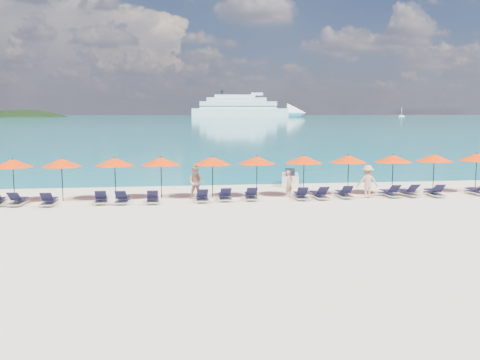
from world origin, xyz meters
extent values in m
plane|color=beige|center=(0.00, 0.00, 0.00)|extent=(1400.00, 1400.00, 0.00)
cube|color=#1FA9B2|center=(0.00, 660.00, 0.01)|extent=(1600.00, 1300.00, 0.01)
ellipsoid|color=black|center=(-150.00, 560.00, -35.00)|extent=(162.00, 126.00, 85.50)
cube|color=white|center=(69.45, 501.91, 4.28)|extent=(95.20, 25.19, 8.55)
cone|color=white|center=(125.68, 497.02, 4.28)|extent=(20.37, 20.37, 18.81)
cube|color=white|center=(67.75, 502.06, 11.97)|extent=(76.24, 21.01, 6.84)
cube|color=white|center=(66.04, 502.21, 17.10)|extent=(59.22, 17.83, 4.28)
cube|color=white|center=(64.34, 502.36, 20.53)|extent=(40.25, 13.65, 2.99)
cube|color=black|center=(67.75, 502.06, 10.69)|extent=(77.19, 21.26, 0.77)
cube|color=black|center=(67.75, 502.06, 13.68)|extent=(75.28, 20.75, 0.77)
cylinder|color=black|center=(52.58, 503.38, 23.95)|extent=(3.76, 3.76, 4.70)
cube|color=white|center=(125.85, 499.60, 0.74)|extent=(5.58, 1.86, 1.49)
cylinder|color=white|center=(125.85, 499.60, 5.58)|extent=(0.33, 0.33, 9.30)
cube|color=white|center=(263.68, 558.12, 0.80)|extent=(6.00, 2.00, 1.60)
cylinder|color=white|center=(263.68, 558.12, 6.00)|extent=(0.36, 0.36, 10.00)
cube|color=silver|center=(4.15, 9.55, 0.34)|extent=(1.59, 2.90, 0.63)
cube|color=black|center=(4.10, 9.33, 0.80)|extent=(0.80, 1.24, 0.40)
cylinder|color=black|center=(4.29, 10.22, 0.97)|extent=(0.63, 0.20, 0.07)
imported|color=tan|center=(2.93, 4.60, 0.74)|extent=(0.64, 0.61, 1.47)
imported|color=tan|center=(-2.13, 4.64, 0.89)|extent=(0.95, 0.68, 1.78)
imported|color=tan|center=(7.06, 3.75, 0.89)|extent=(1.22, 0.71, 1.79)
cylinder|color=black|center=(-11.48, 5.00, 1.10)|extent=(0.05, 0.05, 2.20)
cone|color=#FB3403|center=(-11.48, 5.00, 2.02)|extent=(2.10, 2.10, 0.42)
sphere|color=black|center=(-11.48, 5.00, 2.24)|extent=(0.08, 0.08, 0.08)
cylinder|color=black|center=(-9.06, 4.96, 1.10)|extent=(0.05, 0.05, 2.20)
cone|color=#FB3403|center=(-9.06, 4.96, 2.02)|extent=(2.10, 2.10, 0.42)
sphere|color=black|center=(-9.06, 4.96, 2.24)|extent=(0.08, 0.08, 0.08)
cylinder|color=black|center=(-6.38, 5.14, 1.10)|extent=(0.05, 0.05, 2.20)
cone|color=#FB3403|center=(-6.38, 5.14, 2.02)|extent=(2.10, 2.10, 0.42)
sphere|color=black|center=(-6.38, 5.14, 2.24)|extent=(0.08, 0.08, 0.08)
cylinder|color=black|center=(-3.96, 5.15, 1.10)|extent=(0.05, 0.05, 2.20)
cone|color=#FB3403|center=(-3.96, 5.15, 2.02)|extent=(2.10, 2.10, 0.42)
sphere|color=black|center=(-3.96, 5.15, 2.24)|extent=(0.08, 0.08, 0.08)
cylinder|color=black|center=(-1.22, 5.00, 1.10)|extent=(0.05, 0.05, 2.20)
cone|color=#FB3403|center=(-1.22, 5.00, 2.02)|extent=(2.10, 2.10, 0.42)
sphere|color=black|center=(-1.22, 5.00, 2.24)|extent=(0.08, 0.08, 0.08)
cylinder|color=black|center=(1.21, 5.03, 1.10)|extent=(0.05, 0.05, 2.20)
cone|color=#FB3403|center=(1.21, 5.03, 2.02)|extent=(2.10, 2.10, 0.42)
sphere|color=black|center=(1.21, 5.03, 2.24)|extent=(0.08, 0.08, 0.08)
cylinder|color=black|center=(3.87, 5.09, 1.10)|extent=(0.05, 0.05, 2.20)
cone|color=#FB3403|center=(3.87, 5.09, 2.02)|extent=(2.10, 2.10, 0.42)
sphere|color=black|center=(3.87, 5.09, 2.24)|extent=(0.08, 0.08, 0.08)
cylinder|color=black|center=(6.44, 5.10, 1.10)|extent=(0.05, 0.05, 2.20)
cone|color=#FB3403|center=(6.44, 5.10, 2.02)|extent=(2.10, 2.10, 0.42)
sphere|color=black|center=(6.44, 5.10, 2.24)|extent=(0.08, 0.08, 0.08)
cylinder|color=black|center=(9.00, 4.97, 1.10)|extent=(0.05, 0.05, 2.20)
cone|color=#FB3403|center=(9.00, 4.97, 2.02)|extent=(2.10, 2.10, 0.42)
sphere|color=black|center=(9.00, 4.97, 2.24)|extent=(0.08, 0.08, 0.08)
cylinder|color=black|center=(11.55, 5.12, 1.10)|extent=(0.05, 0.05, 2.20)
cone|color=#FB3403|center=(11.55, 5.12, 2.02)|extent=(2.10, 2.10, 0.42)
sphere|color=black|center=(11.55, 5.12, 2.24)|extent=(0.08, 0.08, 0.08)
cylinder|color=black|center=(14.23, 5.19, 1.10)|extent=(0.05, 0.05, 2.20)
cone|color=#FB3403|center=(14.23, 5.19, 2.02)|extent=(2.10, 2.10, 0.42)
sphere|color=black|center=(14.23, 5.19, 2.24)|extent=(0.08, 0.08, 0.08)
cube|color=silver|center=(-11.03, 3.98, 0.14)|extent=(0.79, 1.75, 0.06)
cube|color=black|center=(-11.00, 4.23, 0.30)|extent=(0.66, 1.15, 0.04)
cube|color=black|center=(-11.08, 3.43, 0.55)|extent=(0.60, 0.59, 0.43)
cube|color=silver|center=(-9.49, 3.70, 0.14)|extent=(0.63, 1.70, 0.06)
cube|color=black|center=(-9.49, 3.95, 0.30)|extent=(0.56, 1.10, 0.04)
cube|color=black|center=(-9.49, 3.15, 0.55)|extent=(0.55, 0.54, 0.43)
cube|color=silver|center=(-7.00, 3.97, 0.14)|extent=(0.74, 1.74, 0.06)
cube|color=black|center=(-7.02, 4.22, 0.30)|extent=(0.63, 1.14, 0.04)
cube|color=black|center=(-6.96, 3.42, 0.55)|extent=(0.59, 0.58, 0.43)
cube|color=silver|center=(-5.91, 3.80, 0.14)|extent=(0.76, 1.75, 0.06)
cube|color=black|center=(-5.89, 4.05, 0.30)|extent=(0.64, 1.14, 0.04)
cube|color=black|center=(-5.96, 3.26, 0.55)|extent=(0.59, 0.58, 0.43)
cube|color=silver|center=(-4.40, 3.73, 0.14)|extent=(0.65, 1.71, 0.06)
cube|color=black|center=(-4.41, 3.98, 0.30)|extent=(0.57, 1.11, 0.04)
cube|color=black|center=(-4.40, 3.18, 0.55)|extent=(0.56, 0.55, 0.43)
cube|color=silver|center=(-1.88, 3.82, 0.14)|extent=(0.65, 1.71, 0.06)
cube|color=black|center=(-1.87, 4.07, 0.30)|extent=(0.57, 1.11, 0.04)
cube|color=black|center=(-1.88, 3.27, 0.55)|extent=(0.56, 0.55, 0.43)
cube|color=silver|center=(-0.67, 4.04, 0.14)|extent=(0.64, 1.71, 0.06)
cube|color=black|center=(-0.66, 4.29, 0.30)|extent=(0.56, 1.11, 0.04)
cube|color=black|center=(-0.67, 3.49, 0.55)|extent=(0.56, 0.54, 0.43)
cube|color=silver|center=(0.72, 4.04, 0.14)|extent=(0.71, 1.73, 0.06)
cube|color=black|center=(0.74, 4.29, 0.30)|extent=(0.61, 1.13, 0.04)
cube|color=black|center=(0.69, 3.49, 0.55)|extent=(0.58, 0.57, 0.43)
cube|color=silver|center=(3.37, 3.82, 0.14)|extent=(0.74, 1.74, 0.06)
cube|color=black|center=(3.39, 4.07, 0.30)|extent=(0.63, 1.14, 0.04)
cube|color=black|center=(3.33, 3.27, 0.55)|extent=(0.59, 0.58, 0.43)
cube|color=silver|center=(4.43, 3.85, 0.14)|extent=(0.69, 1.72, 0.06)
cube|color=black|center=(4.41, 4.10, 0.30)|extent=(0.60, 1.12, 0.04)
cube|color=black|center=(4.45, 3.30, 0.55)|extent=(0.57, 0.56, 0.43)
cube|color=silver|center=(5.84, 4.04, 0.14)|extent=(0.65, 1.71, 0.06)
cube|color=black|center=(5.85, 4.29, 0.30)|extent=(0.57, 1.11, 0.04)
cube|color=black|center=(5.83, 3.49, 0.55)|extent=(0.56, 0.55, 0.43)
cube|color=silver|center=(8.44, 3.98, 0.14)|extent=(0.69, 1.73, 0.06)
cube|color=black|center=(8.43, 4.23, 0.30)|extent=(0.60, 1.12, 0.04)
cube|color=black|center=(8.47, 3.43, 0.55)|extent=(0.57, 0.56, 0.43)
cube|color=silver|center=(9.50, 4.04, 0.14)|extent=(0.79, 1.75, 0.06)
cube|color=black|center=(9.48, 4.28, 0.30)|extent=(0.66, 1.15, 0.04)
cube|color=black|center=(9.56, 3.49, 0.55)|extent=(0.60, 0.59, 0.43)
cube|color=silver|center=(10.95, 3.81, 0.14)|extent=(0.77, 1.75, 0.06)
cube|color=black|center=(10.97, 4.06, 0.30)|extent=(0.64, 1.14, 0.04)
cube|color=black|center=(10.90, 3.26, 0.55)|extent=(0.60, 0.58, 0.43)
cube|color=silver|center=(13.58, 3.91, 0.14)|extent=(0.71, 1.73, 0.06)
cube|color=black|center=(13.57, 4.16, 0.30)|extent=(0.61, 1.13, 0.04)
camera|label=1|loc=(-3.71, -23.57, 4.59)|focal=40.00mm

